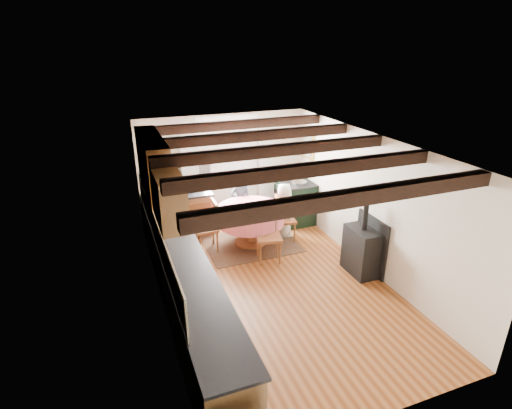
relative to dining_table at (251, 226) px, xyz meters
name	(u,v)px	position (x,y,z in m)	size (l,w,h in m)	color
floor	(273,285)	(-0.15, -1.50, -0.39)	(3.60, 5.50, 0.00)	#99582A
ceiling	(276,144)	(-0.15, -1.50, 2.01)	(3.60, 5.50, 0.00)	white
wall_back	(224,170)	(-0.15, 1.25, 0.81)	(3.60, 0.00, 2.40)	silver
wall_front	(387,331)	(-0.15, -4.25, 0.81)	(3.60, 0.00, 2.40)	silver
wall_left	(157,239)	(-1.95, -1.50, 0.81)	(0.00, 5.50, 2.40)	silver
wall_right	(371,204)	(1.65, -1.50, 0.81)	(0.00, 5.50, 2.40)	silver
beam_a	(353,197)	(-0.15, -3.50, 1.92)	(3.60, 0.16, 0.16)	black
beam_b	(308,170)	(-0.15, -2.50, 1.92)	(3.60, 0.16, 0.16)	black
beam_c	(276,150)	(-0.15, -1.50, 1.92)	(3.60, 0.16, 0.16)	black
beam_d	(252,136)	(-0.15, -0.50, 1.92)	(3.60, 0.16, 0.16)	black
beam_e	(233,125)	(-0.15, 0.50, 1.92)	(3.60, 0.16, 0.16)	black
splash_left	(156,230)	(-1.93, -1.20, 0.81)	(0.02, 4.50, 0.55)	beige
splash_back	(178,176)	(-1.15, 1.23, 0.81)	(1.40, 0.02, 0.55)	beige
base_cabinet_left	(182,280)	(-1.65, -1.50, 0.05)	(0.60, 5.30, 0.88)	brown
base_cabinet_back	(180,215)	(-1.20, 0.95, 0.05)	(1.30, 0.60, 0.88)	brown
worktop_left	(181,253)	(-1.63, -1.50, 0.51)	(0.64, 5.30, 0.04)	black
worktop_back	(179,194)	(-1.20, 0.93, 0.51)	(1.30, 0.64, 0.04)	black
wall_cabinet_glass	(153,164)	(-1.78, -0.30, 1.56)	(0.34, 1.80, 0.90)	brown
wall_cabinet_solid	(169,198)	(-1.78, -1.80, 1.51)	(0.34, 0.90, 0.70)	brown
window_frame	(228,152)	(-0.05, 1.23, 1.21)	(1.34, 0.03, 1.54)	white
window_pane	(228,152)	(-0.05, 1.24, 1.21)	(1.20, 0.01, 1.40)	white
curtain_left	(191,180)	(-0.90, 1.15, 0.71)	(0.35, 0.10, 2.10)	silver
curtain_right	(266,171)	(0.80, 1.15, 0.71)	(0.35, 0.10, 2.10)	silver
curtain_rod	(228,124)	(-0.05, 1.15, 1.81)	(0.03, 0.03, 2.00)	black
wall_picture	(308,145)	(1.62, 0.80, 1.31)	(0.04, 0.50, 0.60)	gold
wall_plate	(270,143)	(0.90, 1.22, 1.31)	(0.30, 0.30, 0.02)	silver
rug	(251,243)	(0.00, 0.00, -0.39)	(1.78, 1.39, 0.01)	#381D19
dining_table	(251,226)	(0.00, 0.00, 0.00)	(1.31, 1.31, 0.79)	#FD7C7F
chair_near	(269,235)	(0.09, -0.73, 0.12)	(0.44, 0.46, 1.03)	#965532
chair_left	(206,227)	(-0.88, 0.06, 0.11)	(0.43, 0.45, 1.01)	#965532
chair_right	(285,218)	(0.73, -0.06, 0.08)	(0.40, 0.42, 0.94)	#965532
aga_range	(294,200)	(1.32, 0.78, 0.08)	(0.67, 1.04, 0.96)	black
cast_iron_stove	(363,239)	(1.43, -1.67, 0.26)	(0.39, 0.65, 1.31)	black
child_far	(241,202)	(0.06, 0.77, 0.22)	(0.45, 0.29, 1.23)	#2E3D47
child_right	(284,210)	(0.76, 0.11, 0.18)	(0.56, 0.36, 1.15)	white
bowl_a	(251,206)	(0.03, 0.02, 0.42)	(0.20, 0.20, 0.05)	silver
bowl_b	(269,208)	(0.30, -0.20, 0.43)	(0.21, 0.21, 0.07)	silver
cup	(253,205)	(0.07, 0.01, 0.45)	(0.11, 0.11, 0.10)	silver
canister_tall	(171,187)	(-1.33, 1.01, 0.65)	(0.14, 0.14, 0.24)	#262628
canister_wide	(184,188)	(-1.08, 0.96, 0.62)	(0.17, 0.17, 0.19)	#262628
canister_slim	(192,185)	(-0.93, 0.90, 0.67)	(0.10, 0.10, 0.29)	#262628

